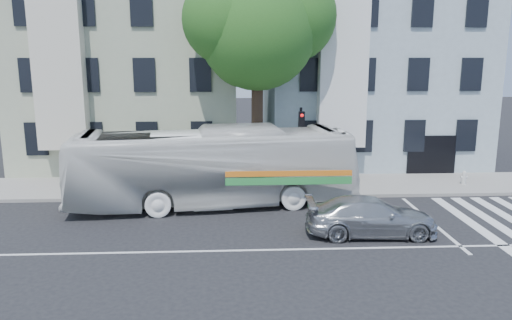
{
  "coord_description": "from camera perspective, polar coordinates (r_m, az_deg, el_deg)",
  "views": [
    {
      "loc": [
        -1.25,
        -15.64,
        6.4
      ],
      "look_at": [
        -0.32,
        3.24,
        2.4
      ],
      "focal_mm": 35.0,
      "sensor_mm": 36.0,
      "label": 1
    }
  ],
  "objects": [
    {
      "name": "ground",
      "position": [
        16.95,
        1.65,
        -10.25
      ],
      "size": [
        120.0,
        120.0,
        0.0
      ],
      "primitive_type": "plane",
      "color": "black",
      "rests_on": "ground"
    },
    {
      "name": "sidewalk_far",
      "position": [
        24.5,
        0.2,
        -3.01
      ],
      "size": [
        80.0,
        4.0,
        0.15
      ],
      "primitive_type": "cube",
      "color": "gray",
      "rests_on": "ground"
    },
    {
      "name": "building_left",
      "position": [
        31.19,
        -13.66,
        9.96
      ],
      "size": [
        12.0,
        10.0,
        11.0
      ],
      "primitive_type": "cube",
      "color": "#9EA68B",
      "rests_on": "ground"
    },
    {
      "name": "building_right",
      "position": [
        31.75,
        12.43,
        10.05
      ],
      "size": [
        12.0,
        10.0,
        11.0
      ],
      "primitive_type": "cube",
      "color": "#92A4AD",
      "rests_on": "ground"
    },
    {
      "name": "street_tree",
      "position": [
        24.45,
        0.26,
        15.3
      ],
      "size": [
        7.3,
        5.9,
        11.1
      ],
      "color": "#2D2116",
      "rests_on": "ground"
    },
    {
      "name": "bus",
      "position": [
        21.38,
        -4.88,
        -0.8
      ],
      "size": [
        4.31,
        12.46,
        3.4
      ],
      "primitive_type": "imported",
      "rotation": [
        0.0,
        0.0,
        1.69
      ],
      "color": "silver",
      "rests_on": "ground"
    },
    {
      "name": "sedan",
      "position": [
        18.57,
        13.01,
        -6.3
      ],
      "size": [
        2.07,
        4.77,
        1.37
      ],
      "primitive_type": "imported",
      "rotation": [
        0.0,
        0.0,
        1.54
      ],
      "color": "#AAADB2",
      "rests_on": "ground"
    },
    {
      "name": "hedge",
      "position": [
        23.21,
        -3.81,
        -2.81
      ],
      "size": [
        8.44,
        2.95,
        0.7
      ],
      "primitive_type": null,
      "rotation": [
        0.0,
        0.0,
        -0.25
      ],
      "color": "#2B6520",
      "rests_on": "sidewalk_far"
    },
    {
      "name": "traffic_signal",
      "position": [
        23.57,
        5.14,
        2.57
      ],
      "size": [
        0.42,
        0.52,
        3.99
      ],
      "rotation": [
        0.0,
        0.0,
        0.07
      ],
      "color": "black",
      "rests_on": "ground"
    },
    {
      "name": "fire_hydrant",
      "position": [
        26.6,
        22.67,
        -1.83
      ],
      "size": [
        0.37,
        0.22,
        0.67
      ],
      "rotation": [
        0.0,
        0.0,
        0.1
      ],
      "color": "beige",
      "rests_on": "sidewalk_far"
    }
  ]
}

